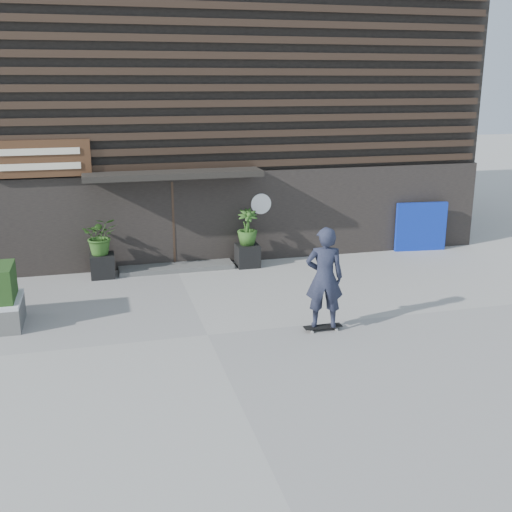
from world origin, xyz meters
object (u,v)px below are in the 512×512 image
object	(u,v)px
planter_pot_left	(103,266)
blue_tarp	(421,227)
planter_pot_right	(247,255)
skateboarder	(324,278)

from	to	relation	value
planter_pot_left	blue_tarp	xyz separation A→B (m)	(9.11, 0.30, 0.42)
planter_pot_left	blue_tarp	size ratio (longest dim) A/B	0.39
planter_pot_right	skateboarder	distance (m)	4.83
planter_pot_left	skateboarder	bearing A→B (deg)	-48.63
blue_tarp	skateboarder	bearing A→B (deg)	-128.44
blue_tarp	planter_pot_right	bearing A→B (deg)	-170.93
planter_pot_left	skateboarder	distance (m)	6.38
planter_pot_left	blue_tarp	distance (m)	9.12
blue_tarp	planter_pot_left	bearing A→B (deg)	-172.28
planter_pot_left	planter_pot_right	size ratio (longest dim) A/B	1.00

